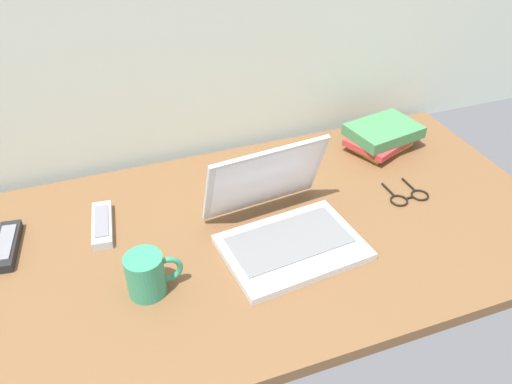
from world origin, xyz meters
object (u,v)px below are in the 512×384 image
at_px(remote_control_far, 7,246).
at_px(eyeglasses, 409,197).
at_px(laptop, 283,223).
at_px(coffee_mug, 147,274).
at_px(book_stack, 383,136).
at_px(remote_control_near, 102,224).

height_order(remote_control_far, eyeglasses, remote_control_far).
relative_size(laptop, coffee_mug, 2.81).
bearing_deg(coffee_mug, laptop, 10.43).
bearing_deg(coffee_mug, eyeglasses, 7.31).
xyz_separation_m(coffee_mug, book_stack, (0.76, 0.33, -0.01)).
height_order(remote_control_near, book_stack, book_stack).
distance_m(eyeglasses, book_stack, 0.26).
distance_m(remote_control_far, book_stack, 1.05).
bearing_deg(book_stack, laptop, -147.71).
relative_size(coffee_mug, eyeglasses, 1.06).
bearing_deg(laptop, coffee_mug, -169.57).
height_order(laptop, remote_control_far, laptop).
height_order(laptop, coffee_mug, laptop).
bearing_deg(remote_control_far, book_stack, 5.28).
distance_m(laptop, book_stack, 0.51).
height_order(remote_control_near, eyeglasses, remote_control_near).
bearing_deg(laptop, remote_control_far, 163.69).
height_order(remote_control_far, book_stack, book_stack).
bearing_deg(remote_control_near, eyeglasses, -11.18).
xyz_separation_m(coffee_mug, remote_control_far, (-0.28, 0.24, -0.04)).
height_order(coffee_mug, remote_control_far, coffee_mug).
distance_m(laptop, eyeglasses, 0.37).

